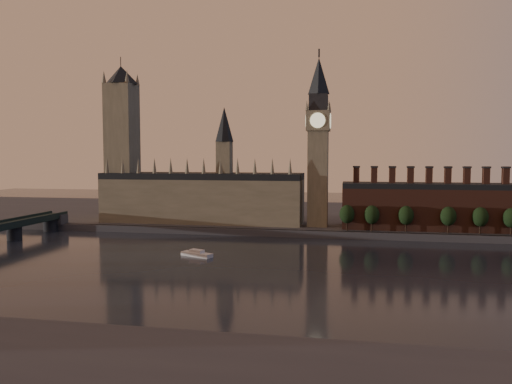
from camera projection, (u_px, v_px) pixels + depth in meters
ground at (275, 273)px, 200.40m from camera, size 900.00×900.00×0.00m
north_bank at (310, 216)px, 374.76m from camera, size 900.00×182.00×4.00m
palace_of_westminster at (203, 195)px, 323.37m from camera, size 130.00×30.30×74.00m
victoria_tower at (122, 138)px, 331.03m from camera, size 24.00×24.00×108.00m
big_ben at (318, 140)px, 302.27m from camera, size 15.00×15.00×107.00m
chimney_block at (438, 206)px, 292.15m from camera, size 110.00×25.00×37.00m
embankment_tree_0 at (347, 214)px, 287.11m from camera, size 8.60×8.60×14.88m
embankment_tree_1 at (372, 215)px, 284.39m from camera, size 8.60×8.60×14.88m
embankment_tree_2 at (406, 215)px, 281.42m from camera, size 8.60×8.60×14.88m
embankment_tree_3 at (448, 216)px, 277.32m from camera, size 8.60×8.60×14.88m
embankment_tree_4 at (480, 217)px, 274.15m from camera, size 8.60×8.60×14.88m
embankment_tree_5 at (511, 218)px, 270.12m from camera, size 8.60×8.60×14.88m
river_boat at (197, 254)px, 233.32m from camera, size 16.57×10.52×3.21m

